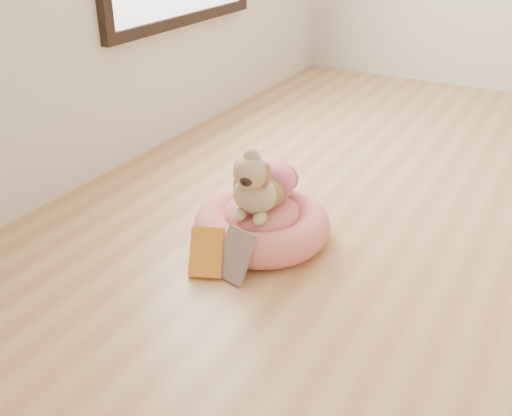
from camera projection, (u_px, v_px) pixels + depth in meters
The scene contains 4 objects.
pet_bed at pixel (262, 225), 2.38m from camera, with size 0.57×0.57×0.15m.
dog at pixel (261, 173), 2.29m from camera, with size 0.29×0.42×0.31m, color brown, non-canonical shape.
book_yellow at pixel (206, 252), 2.17m from camera, with size 0.13×0.02×0.19m, color yellow.
book_white at pixel (235, 255), 2.14m from camera, with size 0.13×0.02×0.20m, color white.
Camera 1 is at (0.05, -2.34, 1.26)m, focal length 40.00 mm.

